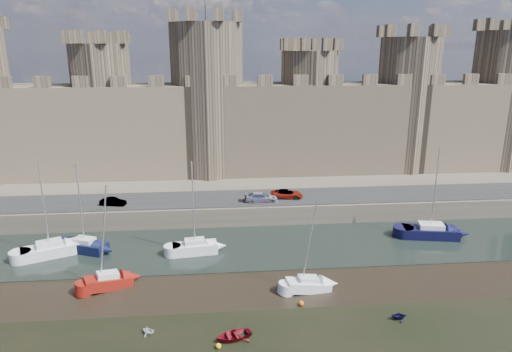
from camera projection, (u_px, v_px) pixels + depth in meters
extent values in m
cube|color=black|center=(191.00, 249.00, 51.59)|extent=(160.00, 12.00, 0.08)
cube|color=#4C443A|center=(200.00, 161.00, 85.73)|extent=(160.00, 60.00, 2.50)
cube|color=black|center=(194.00, 200.00, 60.48)|extent=(160.00, 7.00, 0.10)
cube|color=#42382B|center=(196.00, 129.00, 71.97)|extent=(100.00, 9.00, 14.00)
cylinder|color=#42382B|center=(103.00, 111.00, 69.95)|extent=(9.00, 9.00, 20.00)
cylinder|color=#42382B|center=(208.00, 100.00, 70.91)|extent=(11.00, 11.00, 23.00)
cylinder|color=black|center=(205.00, 5.00, 67.05)|extent=(0.10, 0.10, 5.00)
cylinder|color=#42382B|center=(309.00, 112.00, 72.83)|extent=(9.00, 9.00, 19.00)
cylinder|color=#42382B|center=(406.00, 105.00, 73.92)|extent=(10.00, 10.00, 21.00)
cylinder|color=#42382B|center=(500.00, 101.00, 75.16)|extent=(10.00, 10.00, 22.00)
imported|color=gray|center=(113.00, 202.00, 58.10)|extent=(3.40, 1.74, 1.07)
imported|color=gray|center=(261.00, 197.00, 59.53)|extent=(4.35, 1.77, 1.26)
imported|color=gray|center=(287.00, 194.00, 60.98)|extent=(4.54, 2.55, 1.20)
cube|color=silver|center=(50.00, 251.00, 49.71)|extent=(6.21, 4.39, 1.18)
cube|color=silver|center=(49.00, 243.00, 49.48)|extent=(2.99, 2.48, 0.54)
cylinder|color=silver|center=(44.00, 204.00, 48.22)|extent=(0.14, 0.14, 9.65)
cube|color=black|center=(85.00, 247.00, 50.79)|extent=(5.40, 3.73, 1.10)
cube|color=silver|center=(84.00, 240.00, 50.57)|extent=(2.59, 2.12, 0.50)
cylinder|color=silver|center=(80.00, 204.00, 49.40)|extent=(0.14, 0.14, 8.99)
cube|color=white|center=(195.00, 248.00, 50.34)|extent=(5.07, 2.50, 1.14)
cube|color=silver|center=(195.00, 241.00, 50.11)|extent=(2.32, 1.59, 0.52)
cylinder|color=silver|center=(193.00, 203.00, 48.90)|extent=(0.14, 0.14, 9.36)
cube|color=black|center=(430.00, 232.00, 54.54)|extent=(6.68, 3.58, 1.21)
cube|color=silver|center=(431.00, 226.00, 54.30)|extent=(3.08, 2.21, 0.55)
cylinder|color=silver|center=(435.00, 188.00, 53.01)|extent=(0.14, 0.14, 9.90)
cube|color=maroon|center=(108.00, 283.00, 43.25)|extent=(4.71, 3.37, 1.12)
cube|color=silver|center=(108.00, 275.00, 43.03)|extent=(2.27, 1.90, 0.51)
cylinder|color=silver|center=(103.00, 232.00, 41.84)|extent=(0.14, 0.14, 9.15)
cube|color=white|center=(308.00, 286.00, 42.80)|extent=(4.35, 2.14, 0.98)
cube|color=silver|center=(308.00, 279.00, 42.60)|extent=(1.99, 1.36, 0.45)
cylinder|color=silver|center=(310.00, 242.00, 41.56)|extent=(0.14, 0.14, 8.04)
imported|color=silver|center=(148.00, 331.00, 36.34)|extent=(1.60, 1.57, 0.64)
imported|color=maroon|center=(233.00, 336.00, 35.76)|extent=(3.46, 2.95, 0.61)
imported|color=black|center=(399.00, 316.00, 38.24)|extent=(1.35, 1.17, 0.71)
sphere|color=#FFB00B|center=(218.00, 346.00, 34.64)|extent=(0.43, 0.43, 0.43)
sphere|color=#EE580A|center=(301.00, 303.00, 40.33)|extent=(0.49, 0.49, 0.49)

